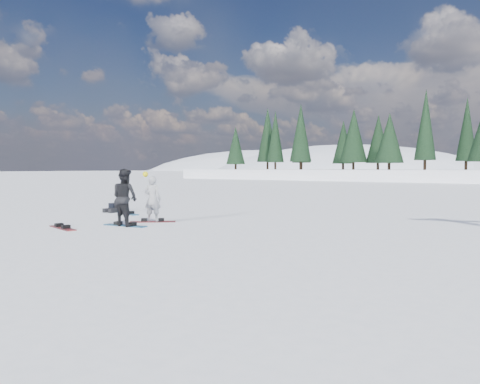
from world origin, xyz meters
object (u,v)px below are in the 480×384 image
Objects in this scene: snowboarder_man at (125,198)px; snowboard_loose_c at (128,214)px; gear_bag at (114,207)px; seated_rider at (120,204)px; snowboarder_woman at (152,199)px; snowboard_loose_b at (62,228)px.

snowboarder_man is 1.18× the size of snowboard_loose_c.
gear_bag is (-4.63, 3.25, -0.74)m from snowboarder_man.
snowboarder_man is at bearing -38.04° from seated_rider.
snowboarder_woman reaches higher than seated_rider.
snowboard_loose_c is (-2.82, 1.33, -0.77)m from snowboarder_woman.
snowboard_loose_b is at bearing -57.95° from seated_rider.
snowboard_loose_b is (3.58, -4.73, -0.14)m from gear_bag.
seated_rider reaches higher than snowboard_loose_b.
snowboarder_woman is at bearing -85.75° from snowboarder_man.
seated_rider is 5.33m from snowboard_loose_b.
snowboard_loose_b is at bearing -52.88° from gear_bag.
snowboarder_man is at bearing -35.08° from gear_bag.
seated_rider is at bearing 135.82° from snowboard_loose_b.
snowboard_loose_b is (2.88, -4.48, -0.31)m from seated_rider.
snowboarder_woman is 1.67× the size of seated_rider.
snowboard_loose_c is (1.01, -0.43, -0.31)m from seated_rider.
seated_rider is at bearing 173.68° from snowboard_loose_c.
snowboard_loose_b is (-1.05, -1.48, -0.87)m from snowboarder_man.
snowboarder_woman is 5.00m from gear_bag.
snowboarder_woman is at bearing -25.46° from seated_rider.
snowboard_loose_b is at bearing -48.20° from snowboard_loose_c.
snowboarder_man is 4.98m from seated_rider.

